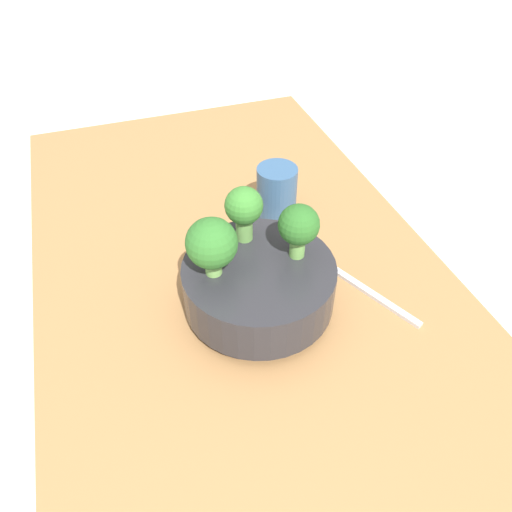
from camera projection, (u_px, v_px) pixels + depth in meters
ground_plane at (253, 316)px, 0.75m from camera, size 6.00×6.00×0.00m
table at (253, 305)px, 0.74m from camera, size 1.20×0.60×0.05m
bowl at (256, 286)px, 0.67m from camera, size 0.20×0.20×0.08m
broccoli_floret_right at (246, 208)px, 0.66m from camera, size 0.05×0.05×0.08m
broccoli_floret_front at (299, 226)px, 0.63m from camera, size 0.05×0.05×0.08m
broccoli_floret_back at (212, 244)px, 0.61m from camera, size 0.07×0.07×0.08m
cup at (277, 192)px, 0.83m from camera, size 0.07×0.07×0.09m
fork at (370, 293)px, 0.72m from camera, size 0.16×0.08×0.01m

